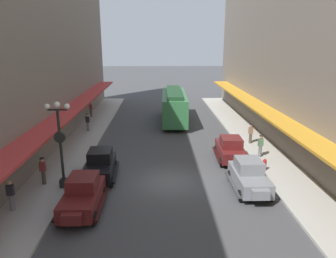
{
  "coord_description": "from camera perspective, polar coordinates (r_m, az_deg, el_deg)",
  "views": [
    {
      "loc": [
        -0.75,
        -18.43,
        8.49
      ],
      "look_at": [
        0.0,
        6.0,
        1.8
      ],
      "focal_mm": 34.02,
      "sensor_mm": 36.0,
      "label": 1
    }
  ],
  "objects": [
    {
      "name": "sidewalk_left",
      "position": [
        21.35,
        -20.28,
        -8.91
      ],
      "size": [
        3.0,
        60.0,
        0.15
      ],
      "primitive_type": "cube",
      "color": "#A8A59E",
      "rests_on": "ground"
    },
    {
      "name": "pedestrian_5",
      "position": [
        20.73,
        -21.49,
        -6.96
      ],
      "size": [
        0.36,
        0.28,
        1.67
      ],
      "color": "#4C4238",
      "rests_on": "sidewalk_left"
    },
    {
      "name": "pedestrian_1",
      "position": [
        37.73,
        -13.66,
        3.41
      ],
      "size": [
        0.36,
        0.24,
        1.64
      ],
      "color": "#4C4238",
      "rests_on": "sidewalk_left"
    },
    {
      "name": "lamp_post_with_clock",
      "position": [
        19.27,
        -18.75,
        -2.13
      ],
      "size": [
        1.42,
        0.44,
        5.16
      ],
      "color": "black",
      "rests_on": "sidewalk_left"
    },
    {
      "name": "pedestrian_0",
      "position": [
        31.73,
        -14.2,
        1.2
      ],
      "size": [
        0.36,
        0.28,
        1.67
      ],
      "color": "slate",
      "rests_on": "sidewalk_left"
    },
    {
      "name": "sidewalk_right",
      "position": [
        21.87,
        20.79,
        -8.38
      ],
      "size": [
        3.0,
        60.0,
        0.15
      ],
      "primitive_type": "cube",
      "color": "#A8A59E",
      "rests_on": "ground"
    },
    {
      "name": "parked_car_3",
      "position": [
        23.88,
        11.09,
        -3.41
      ],
      "size": [
        2.27,
        4.31,
        1.84
      ],
      "color": "#591919",
      "rests_on": "ground"
    },
    {
      "name": "ground_plane",
      "position": [
        20.3,
        0.52,
        -9.41
      ],
      "size": [
        200.0,
        200.0,
        0.0
      ],
      "primitive_type": "plane",
      "color": "#424244"
    },
    {
      "name": "streetcar",
      "position": [
        34.65,
        1.08,
        4.35
      ],
      "size": [
        2.7,
        9.65,
        3.46
      ],
      "color": "#33723F",
      "rests_on": "ground"
    },
    {
      "name": "pedestrian_4",
      "position": [
        24.79,
        16.24,
        -2.88
      ],
      "size": [
        0.36,
        0.28,
        1.67
      ],
      "color": "slate",
      "rests_on": "sidewalk_right"
    },
    {
      "name": "parked_car_2",
      "position": [
        19.45,
        14.35,
        -8.03
      ],
      "size": [
        2.14,
        4.26,
        1.84
      ],
      "color": "slate",
      "rests_on": "ground"
    },
    {
      "name": "parked_car_0",
      "position": [
        20.9,
        -12.08,
        -6.22
      ],
      "size": [
        2.28,
        4.31,
        1.84
      ],
      "color": "black",
      "rests_on": "ground"
    },
    {
      "name": "pedestrian_2",
      "position": [
        18.3,
        -26.33,
        -10.59
      ],
      "size": [
        0.36,
        0.24,
        1.64
      ],
      "color": "slate",
      "rests_on": "sidewalk_left"
    },
    {
      "name": "parked_car_1",
      "position": [
        17.27,
        -15.04,
        -11.16
      ],
      "size": [
        2.16,
        4.27,
        1.84
      ],
      "color": "#591919",
      "rests_on": "ground"
    },
    {
      "name": "pedestrian_3",
      "position": [
        27.88,
        14.6,
        -0.75
      ],
      "size": [
        0.36,
        0.28,
        1.67
      ],
      "color": "#4C4238",
      "rests_on": "sidewalk_right"
    },
    {
      "name": "fire_hydrant",
      "position": [
        22.42,
        16.93,
        -6.1
      ],
      "size": [
        0.24,
        0.24,
        0.82
      ],
      "color": "#B21E19",
      "rests_on": "sidewalk_right"
    }
  ]
}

